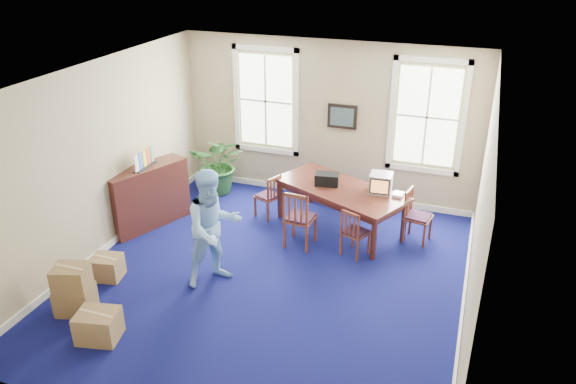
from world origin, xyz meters
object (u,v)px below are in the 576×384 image
(conference_table, at_px, (340,208))
(cardboard_boxes, at_px, (89,287))
(credenza, at_px, (148,195))
(crt_tv, at_px, (381,183))
(man, at_px, (213,228))
(chair_near_left, at_px, (300,217))
(potted_plant, at_px, (219,164))

(conference_table, height_order, cardboard_boxes, conference_table)
(credenza, height_order, cardboard_boxes, credenza)
(crt_tv, relative_size, man, 0.22)
(cardboard_boxes, bearing_deg, credenza, 103.56)
(crt_tv, xyz_separation_m, cardboard_boxes, (-3.47, -3.67, -0.60))
(conference_table, height_order, crt_tv, crt_tv)
(crt_tv, relative_size, chair_near_left, 0.39)
(crt_tv, bearing_deg, man, -135.06)
(conference_table, bearing_deg, cardboard_boxes, -102.41)
(man, relative_size, credenza, 1.20)
(credenza, bearing_deg, chair_near_left, 27.50)
(chair_near_left, bearing_deg, man, 63.19)
(potted_plant, height_order, cardboard_boxes, potted_plant)
(cardboard_boxes, bearing_deg, man, 43.39)
(man, bearing_deg, conference_table, 9.77)
(crt_tv, bearing_deg, credenza, -168.44)
(credenza, height_order, potted_plant, potted_plant)
(conference_table, relative_size, cardboard_boxes, 1.74)
(credenza, relative_size, potted_plant, 1.25)
(chair_near_left, distance_m, potted_plant, 2.74)
(chair_near_left, relative_size, cardboard_boxes, 0.78)
(potted_plant, xyz_separation_m, cardboard_boxes, (0.01, -4.32, -0.24))
(conference_table, relative_size, credenza, 1.53)
(potted_plant, distance_m, cardboard_boxes, 4.33)
(conference_table, distance_m, crt_tv, 0.92)
(conference_table, distance_m, potted_plant, 2.86)
(chair_near_left, bearing_deg, credenza, 8.64)
(credenza, xyz_separation_m, potted_plant, (0.61, 1.76, 0.01))
(crt_tv, height_order, credenza, credenza)
(crt_tv, relative_size, credenza, 0.26)
(credenza, bearing_deg, man, -9.64)
(conference_table, height_order, potted_plant, potted_plant)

